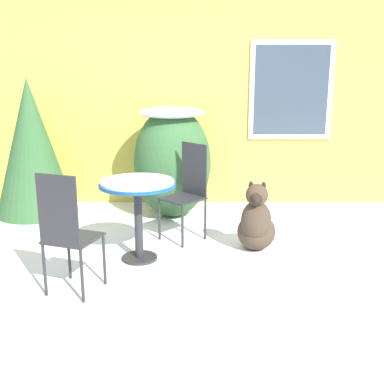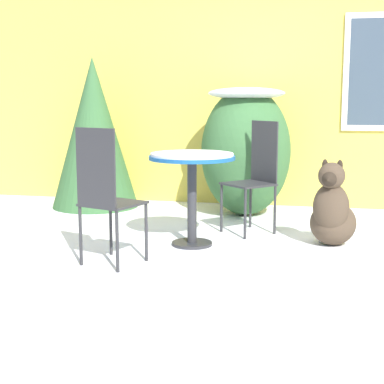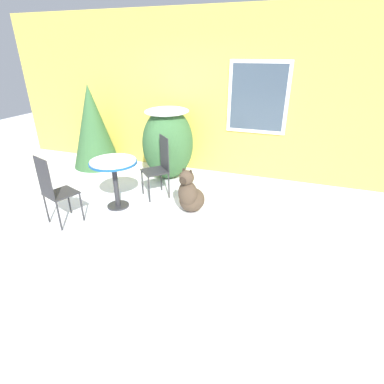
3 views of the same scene
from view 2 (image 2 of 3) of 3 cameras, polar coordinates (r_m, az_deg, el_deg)
ground_plane at (r=4.66m, az=5.38°, el=-5.99°), size 16.00×16.00×0.00m
house_wall at (r=6.69m, az=8.38°, el=11.20°), size 8.00×0.10×2.93m
shrub_left at (r=6.11m, az=5.24°, el=4.25°), size 0.92×1.02×1.32m
evergreen_bush at (r=6.63m, az=-9.49°, el=5.68°), size 0.96×0.96×1.65m
patio_table at (r=4.79m, az=0.00°, el=2.15°), size 0.70×0.70×0.77m
patio_chair_near_table at (r=5.32m, az=6.17°, el=1.80°), size 0.53×0.53×1.01m
patio_chair_far_side at (r=4.25m, az=-8.37°, el=-0.08°), size 0.48×0.48×1.01m
dog at (r=4.96m, az=13.44°, el=-2.02°), size 0.45×0.62×0.73m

